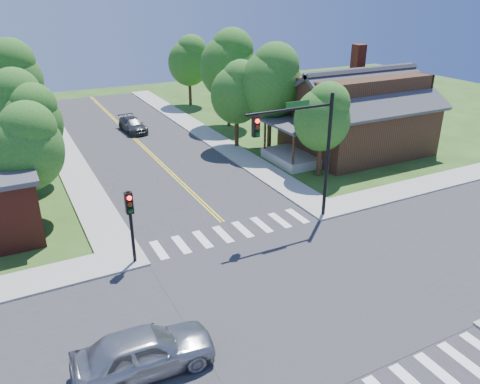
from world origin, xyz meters
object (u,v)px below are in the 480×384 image
signal_mast_ne (304,140)px  house_ne (357,110)px  signal_pole_nw (130,214)px  car_dgrey (133,125)px  car_silver (144,352)px

signal_mast_ne → house_ne: bearing=37.7°
signal_mast_ne → signal_pole_nw: (-9.51, -0.01, -2.19)m
signal_mast_ne → house_ne: 14.23m
signal_mast_ne → house_ne: (11.19, 8.65, -1.52)m
house_ne → car_dgrey: 20.13m
signal_pole_nw → car_silver: (-1.59, -6.96, -1.83)m
car_silver → house_ne: bearing=-52.4°
car_dgrey → signal_mast_ne: bearing=-84.5°
house_ne → car_dgrey: bearing=137.1°
signal_mast_ne → car_silver: 13.71m
signal_mast_ne → signal_pole_nw: 9.76m
signal_mast_ne → signal_pole_nw: bearing=-179.9°
house_ne → car_silver: bearing=-145.0°
car_dgrey → signal_pole_nw: bearing=-108.6°
signal_mast_ne → car_silver: size_ratio=1.45×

